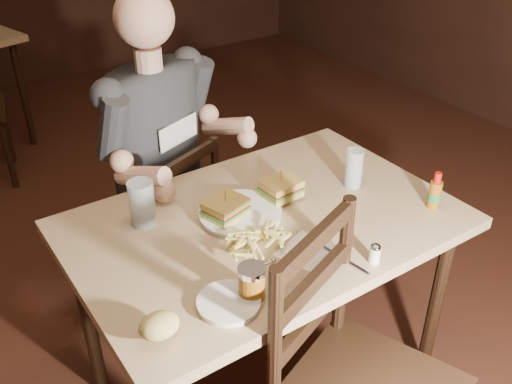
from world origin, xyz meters
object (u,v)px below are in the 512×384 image
syrup_dispenser (252,282)px  chair_far (164,227)px  hot_sauce (435,190)px  diner (162,122)px  side_plate (229,304)px  glass_left (142,203)px  main_table (264,239)px  dinner_plate (240,215)px  glass_right (354,168)px

syrup_dispenser → chair_far: bearing=80.5°
hot_sauce → diner: bearing=125.5°
diner → side_plate: size_ratio=5.90×
glass_left → chair_far: bearing=60.3°
main_table → side_plate: 0.42m
hot_sauce → side_plate: bearing=-178.1°
main_table → hot_sauce: size_ratio=9.44×
chair_far → dinner_plate: 0.67m
main_table → diner: size_ratio=1.27×
main_table → syrup_dispenser: bearing=-129.8°
diner → syrup_dispenser: 0.88m
dinner_plate → hot_sauce: bearing=-28.7°
dinner_plate → side_plate: (-0.25, -0.34, -0.00)m
glass_right → side_plate: size_ratio=0.85×
chair_far → hot_sauce: (0.61, -0.87, 0.42)m
main_table → side_plate: (-0.31, -0.28, 0.08)m
dinner_plate → glass_right: glass_right is taller
diner → syrup_dispenser: bearing=-122.5°
dinner_plate → side_plate: size_ratio=1.60×
main_table → diner: 0.62m
main_table → chair_far: 0.69m
diner → glass_left: 0.46m
chair_far → dinner_plate: bearing=72.1°
main_table → side_plate: bearing=-137.7°
main_table → chair_far: bearing=98.7°
chair_far → glass_right: (0.48, -0.62, 0.43)m
chair_far → syrup_dispenser: syrup_dispenser is taller
hot_sauce → syrup_dispenser: size_ratio=1.32×
glass_right → hot_sauce: (0.13, -0.25, -0.00)m
diner → hot_sauce: diner is taller
chair_far → side_plate: 0.99m
hot_sauce → glass_left: bearing=151.9°
syrup_dispenser → side_plate: (-0.07, 0.00, -0.04)m
dinner_plate → syrup_dispenser: size_ratio=2.66×
main_table → chair_far: (-0.09, 0.62, -0.28)m
glass_left → hot_sauce: bearing=-28.1°
side_plate → hot_sauce: bearing=1.9°
syrup_dispenser → side_plate: bearing=175.6°
hot_sauce → side_plate: 0.82m
diner → hot_sauce: (0.59, -0.82, -0.08)m
chair_far → syrup_dispenser: (-0.14, -0.90, 0.41)m
dinner_plate → hot_sauce: size_ratio=2.01×
chair_far → syrup_dispenser: 1.00m
glass_left → hot_sauce: glass_left is taller
glass_left → dinner_plate: bearing=-26.8°
chair_far → glass_left: size_ratio=5.44×
main_table → dinner_plate: size_ratio=4.70×
main_table → glass_left: (-0.33, 0.20, 0.15)m
chair_far → glass_left: 0.65m
hot_sauce → syrup_dispenser: bearing=-177.5°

